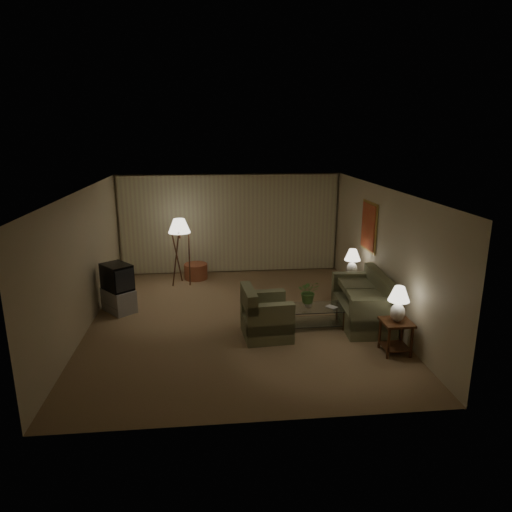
{
  "coord_description": "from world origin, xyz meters",
  "views": [
    {
      "loc": [
        -0.54,
        -8.8,
        3.78
      ],
      "look_at": [
        0.43,
        0.6,
        1.2
      ],
      "focal_mm": 32.0,
      "sensor_mm": 36.0,
      "label": 1
    }
  ],
  "objects_px": {
    "sofa": "(362,304)",
    "floor_lamp": "(180,251)",
    "coffee_table": "(315,313)",
    "ottoman": "(196,271)",
    "side_table_near": "(396,331)",
    "crt_tv": "(117,277)",
    "side_table_far": "(351,284)",
    "vase": "(308,304)",
    "table_lamp_near": "(399,301)",
    "tv_cabinet": "(119,300)",
    "table_lamp_far": "(352,260)",
    "armchair": "(267,317)"
  },
  "relations": [
    {
      "from": "table_lamp_far",
      "to": "ottoman",
      "type": "xyz_separation_m",
      "value": [
        -3.59,
        2.0,
        -0.77
      ]
    },
    {
      "from": "table_lamp_near",
      "to": "table_lamp_far",
      "type": "xyz_separation_m",
      "value": [
        0.0,
        2.6,
        -0.01
      ]
    },
    {
      "from": "crt_tv",
      "to": "tv_cabinet",
      "type": "bearing_deg",
      "value": 0.0
    },
    {
      "from": "table_lamp_far",
      "to": "floor_lamp",
      "type": "relative_size",
      "value": 0.37
    },
    {
      "from": "side_table_near",
      "to": "vase",
      "type": "bearing_deg",
      "value": 135.94
    },
    {
      "from": "tv_cabinet",
      "to": "crt_tv",
      "type": "relative_size",
      "value": 1.09
    },
    {
      "from": "armchair",
      "to": "vase",
      "type": "bearing_deg",
      "value": -73.16
    },
    {
      "from": "side_table_near",
      "to": "coffee_table",
      "type": "bearing_deg",
      "value": 132.41
    },
    {
      "from": "table_lamp_far",
      "to": "floor_lamp",
      "type": "xyz_separation_m",
      "value": [
        -3.95,
        1.59,
        -0.08
      ]
    },
    {
      "from": "sofa",
      "to": "crt_tv",
      "type": "relative_size",
      "value": 2.4
    },
    {
      "from": "tv_cabinet",
      "to": "floor_lamp",
      "type": "distance_m",
      "value": 2.2
    },
    {
      "from": "coffee_table",
      "to": "ottoman",
      "type": "xyz_separation_m",
      "value": [
        -2.45,
        3.35,
        -0.07
      ]
    },
    {
      "from": "coffee_table",
      "to": "ottoman",
      "type": "distance_m",
      "value": 4.16
    },
    {
      "from": "sofa",
      "to": "crt_tv",
      "type": "height_order",
      "value": "crt_tv"
    },
    {
      "from": "ottoman",
      "to": "vase",
      "type": "relative_size",
      "value": 3.85
    },
    {
      "from": "side_table_far",
      "to": "crt_tv",
      "type": "xyz_separation_m",
      "value": [
        -5.2,
        -0.11,
        0.37
      ]
    },
    {
      "from": "table_lamp_near",
      "to": "coffee_table",
      "type": "height_order",
      "value": "table_lamp_near"
    },
    {
      "from": "coffee_table",
      "to": "side_table_near",
      "type": "bearing_deg",
      "value": -47.59
    },
    {
      "from": "ottoman",
      "to": "table_lamp_near",
      "type": "bearing_deg",
      "value": -52.02
    },
    {
      "from": "armchair",
      "to": "table_lamp_near",
      "type": "relative_size",
      "value": 1.65
    },
    {
      "from": "armchair",
      "to": "ottoman",
      "type": "bearing_deg",
      "value": 16.7
    },
    {
      "from": "ottoman",
      "to": "crt_tv",
      "type": "bearing_deg",
      "value": -127.16
    },
    {
      "from": "sofa",
      "to": "crt_tv",
      "type": "xyz_separation_m",
      "value": [
        -5.05,
        1.14,
        0.38
      ]
    },
    {
      "from": "side_table_far",
      "to": "table_lamp_far",
      "type": "relative_size",
      "value": 0.96
    },
    {
      "from": "table_lamp_near",
      "to": "armchair",
      "type": "bearing_deg",
      "value": 157.24
    },
    {
      "from": "side_table_far",
      "to": "coffee_table",
      "type": "distance_m",
      "value": 1.77
    },
    {
      "from": "table_lamp_far",
      "to": "ottoman",
      "type": "bearing_deg",
      "value": 150.85
    },
    {
      "from": "table_lamp_near",
      "to": "crt_tv",
      "type": "bearing_deg",
      "value": 154.44
    },
    {
      "from": "table_lamp_far",
      "to": "vase",
      "type": "xyz_separation_m",
      "value": [
        -1.29,
        -1.35,
        -0.48
      ]
    },
    {
      "from": "crt_tv",
      "to": "floor_lamp",
      "type": "height_order",
      "value": "floor_lamp"
    },
    {
      "from": "vase",
      "to": "crt_tv",
      "type": "bearing_deg",
      "value": 162.43
    },
    {
      "from": "vase",
      "to": "table_lamp_far",
      "type": "bearing_deg",
      "value": 46.26
    },
    {
      "from": "crt_tv",
      "to": "floor_lamp",
      "type": "distance_m",
      "value": 2.11
    },
    {
      "from": "tv_cabinet",
      "to": "vase",
      "type": "bearing_deg",
      "value": 33.08
    },
    {
      "from": "coffee_table",
      "to": "crt_tv",
      "type": "bearing_deg",
      "value": 163.04
    },
    {
      "from": "ottoman",
      "to": "side_table_near",
      "type": "bearing_deg",
      "value": -52.02
    },
    {
      "from": "side_table_far",
      "to": "ottoman",
      "type": "height_order",
      "value": "side_table_far"
    },
    {
      "from": "side_table_far",
      "to": "table_lamp_near",
      "type": "xyz_separation_m",
      "value": [
        0.0,
        -2.6,
        0.57
      ]
    },
    {
      "from": "table_lamp_far",
      "to": "vase",
      "type": "relative_size",
      "value": 3.95
    },
    {
      "from": "side_table_near",
      "to": "floor_lamp",
      "type": "distance_m",
      "value": 5.77
    },
    {
      "from": "armchair",
      "to": "side_table_near",
      "type": "bearing_deg",
      "value": -117.18
    },
    {
      "from": "sofa",
      "to": "floor_lamp",
      "type": "distance_m",
      "value": 4.76
    },
    {
      "from": "armchair",
      "to": "side_table_near",
      "type": "distance_m",
      "value": 2.35
    },
    {
      "from": "crt_tv",
      "to": "vase",
      "type": "relative_size",
      "value": 5.05
    },
    {
      "from": "coffee_table",
      "to": "floor_lamp",
      "type": "height_order",
      "value": "floor_lamp"
    },
    {
      "from": "armchair",
      "to": "coffee_table",
      "type": "bearing_deg",
      "value": -76.04
    },
    {
      "from": "tv_cabinet",
      "to": "table_lamp_near",
      "type": "bearing_deg",
      "value": 25.08
    },
    {
      "from": "sofa",
      "to": "ottoman",
      "type": "xyz_separation_m",
      "value": [
        -3.44,
        3.25,
        -0.2
      ]
    },
    {
      "from": "table_lamp_near",
      "to": "floor_lamp",
      "type": "xyz_separation_m",
      "value": [
        -3.95,
        4.19,
        -0.09
      ]
    },
    {
      "from": "table_lamp_near",
      "to": "coffee_table",
      "type": "relative_size",
      "value": 0.55
    }
  ]
}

